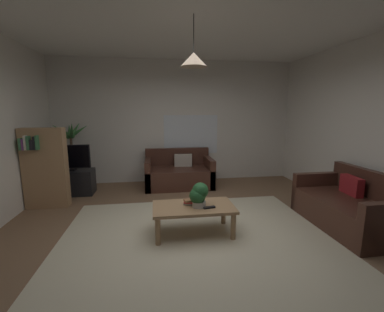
{
  "coord_description": "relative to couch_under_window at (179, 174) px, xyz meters",
  "views": [
    {
      "loc": [
        -0.53,
        -3.25,
        1.69
      ],
      "look_at": [
        0.0,
        0.3,
        1.05
      ],
      "focal_mm": 23.97,
      "sensor_mm": 36.0,
      "label": 1
    }
  ],
  "objects": [
    {
      "name": "window_pane",
      "position": [
        0.34,
        0.5,
        0.84
      ],
      "size": [
        1.29,
        0.01,
        0.92
      ],
      "primitive_type": "cube",
      "color": "white"
    },
    {
      "name": "couch_right_side",
      "position": [
        2.28,
        -2.41,
        -0.0
      ],
      "size": [
        0.88,
        1.55,
        0.82
      ],
      "rotation": [
        0.0,
        0.0,
        -1.57
      ],
      "color": "#47281E",
      "rests_on": "ground"
    },
    {
      "name": "remote_on_table_0",
      "position": [
        0.17,
        -2.41,
        0.14
      ],
      "size": [
        0.17,
        0.08,
        0.02
      ],
      "primitive_type": "cube",
      "rotation": [
        0.0,
        0.0,
        1.74
      ],
      "color": "black",
      "rests_on": "coffee_table"
    },
    {
      "name": "wall_back",
      "position": [
        -0.0,
        0.53,
        1.15
      ],
      "size": [
        5.68,
        0.06,
        2.84
      ],
      "primitive_type": "cube",
      "color": "silver",
      "rests_on": "ground"
    },
    {
      "name": "pendant_lamp",
      "position": [
        -0.02,
        -2.29,
        2.04
      ],
      "size": [
        0.34,
        0.34,
        0.61
      ],
      "color": "black"
    },
    {
      "name": "couch_under_window",
      "position": [
        0.0,
        0.0,
        0.0
      ],
      "size": [
        1.48,
        0.88,
        0.82
      ],
      "color": "#47281E",
      "rests_on": "ground"
    },
    {
      "name": "book_on_table_0",
      "position": [
        -0.07,
        -2.23,
        0.14
      ],
      "size": [
        0.17,
        0.12,
        0.03
      ],
      "primitive_type": "cube",
      "rotation": [
        0.0,
        0.0,
        -0.19
      ],
      "color": "beige",
      "rests_on": "coffee_table"
    },
    {
      "name": "book_on_table_1",
      "position": [
        -0.07,
        -2.23,
        0.17
      ],
      "size": [
        0.16,
        0.15,
        0.02
      ],
      "primitive_type": "cube",
      "rotation": [
        0.0,
        0.0,
        -0.29
      ],
      "color": "#B22D2D",
      "rests_on": "coffee_table"
    },
    {
      "name": "tv_stand",
      "position": [
        -2.23,
        -0.25,
        -0.02
      ],
      "size": [
        0.9,
        0.44,
        0.5
      ],
      "primitive_type": "cube",
      "color": "black",
      "rests_on": "ground"
    },
    {
      "name": "bookshelf_corner",
      "position": [
        -2.42,
        -0.92,
        0.44
      ],
      "size": [
        0.7,
        0.31,
        1.4
      ],
      "color": "#A87F56",
      "rests_on": "ground"
    },
    {
      "name": "potted_palm_corner",
      "position": [
        -2.3,
        0.18,
        0.41
      ],
      "size": [
        0.8,
        0.82,
        1.5
      ],
      "color": "beige",
      "rests_on": "ground"
    },
    {
      "name": "potted_plant_on_table",
      "position": [
        0.05,
        -2.33,
        0.3
      ],
      "size": [
        0.26,
        0.23,
        0.33
      ],
      "color": "beige",
      "rests_on": "coffee_table"
    },
    {
      "name": "book_on_table_2",
      "position": [
        -0.07,
        -2.24,
        0.19
      ],
      "size": [
        0.16,
        0.14,
        0.02
      ],
      "primitive_type": "cube",
      "rotation": [
        0.0,
        0.0,
        0.23
      ],
      "color": "#99663F",
      "rests_on": "coffee_table"
    },
    {
      "name": "ceiling",
      "position": [
        -0.0,
        -2.33,
        2.57
      ],
      "size": [
        5.56,
        5.66,
        0.02
      ],
      "primitive_type": "cube",
      "color": "white"
    },
    {
      "name": "coffee_table",
      "position": [
        -0.02,
        -2.29,
        0.07
      ],
      "size": [
        1.11,
        0.61,
        0.4
      ],
      "color": "#A87F56",
      "rests_on": "ground"
    },
    {
      "name": "rug",
      "position": [
        -0.0,
        -2.53,
        -0.27
      ],
      "size": [
        3.61,
        3.11,
        0.01
      ],
      "primitive_type": "cube",
      "color": "beige",
      "rests_on": "ground"
    },
    {
      "name": "floor",
      "position": [
        -0.0,
        -2.33,
        -0.28
      ],
      "size": [
        5.56,
        5.66,
        0.02
      ],
      "primitive_type": "cube",
      "color": "brown",
      "rests_on": "ground"
    },
    {
      "name": "tv",
      "position": [
        -2.23,
        -0.27,
        0.49
      ],
      "size": [
        0.83,
        0.16,
        0.52
      ],
      "color": "black",
      "rests_on": "tv_stand"
    }
  ]
}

